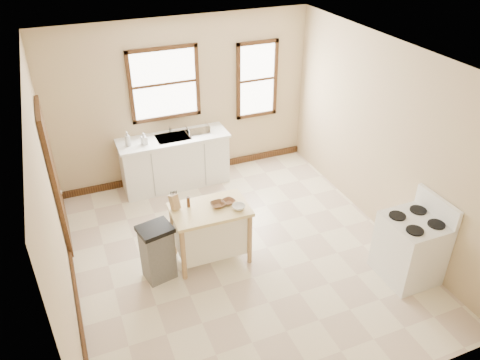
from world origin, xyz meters
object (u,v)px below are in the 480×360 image
object	(u,v)px
soap_bottle_a	(128,139)
trash_bin	(158,252)
pepper_grinder	(188,202)
kitchen_island	(211,233)
dish_rack	(198,130)
bowl_b	(228,202)
knife_block	(175,202)
bowl_a	(218,205)
bowl_c	(239,207)
soap_bottle_b	(144,139)
gas_stove	(412,240)

from	to	relation	value
soap_bottle_a	trash_bin	world-z (taller)	soap_bottle_a
pepper_grinder	kitchen_island	bearing A→B (deg)	-28.84
dish_rack	bowl_b	world-z (taller)	dish_rack
pepper_grinder	bowl_b	bearing A→B (deg)	-12.37
dish_rack	knife_block	distance (m)	2.16
dish_rack	kitchen_island	bearing A→B (deg)	-91.20
pepper_grinder	bowl_a	bearing A→B (deg)	-19.62
bowl_a	bowl_c	distance (m)	0.28
bowl_a	bowl_b	distance (m)	0.16
soap_bottle_b	kitchen_island	world-z (taller)	soap_bottle_b
dish_rack	trash_bin	xyz separation A→B (m)	(-1.28, -2.20, -0.56)
soap_bottle_b	bowl_c	xyz separation A→B (m)	(0.76, -2.17, -0.15)
pepper_grinder	bowl_a	distance (m)	0.39
bowl_c	trash_bin	xyz separation A→B (m)	(-1.11, 0.06, -0.46)
bowl_b	bowl_a	bearing A→B (deg)	-174.34
dish_rack	pepper_grinder	world-z (taller)	dish_rack
soap_bottle_a	bowl_a	xyz separation A→B (m)	(0.79, -2.06, -0.18)
bowl_a	gas_stove	size ratio (longest dim) A/B	0.17
dish_rack	bowl_c	xyz separation A→B (m)	(-0.17, -2.26, -0.10)
soap_bottle_a	kitchen_island	xyz separation A→B (m)	(0.67, -2.06, -0.62)
kitchen_island	bowl_c	distance (m)	0.59
soap_bottle_b	bowl_b	distance (m)	2.11
soap_bottle_a	dish_rack	size ratio (longest dim) A/B	0.61
soap_bottle_a	knife_block	world-z (taller)	soap_bottle_a
soap_bottle_b	dish_rack	xyz separation A→B (m)	(0.93, 0.09, -0.05)
kitchen_island	pepper_grinder	xyz separation A→B (m)	(-0.25, 0.14, 0.50)
dish_rack	bowl_c	distance (m)	2.27
knife_block	bowl_c	size ratio (longest dim) A/B	1.14
soap_bottle_a	gas_stove	bearing A→B (deg)	-57.26
bowl_c	dish_rack	bearing A→B (deg)	85.70
dish_rack	kitchen_island	world-z (taller)	dish_rack
soap_bottle_b	pepper_grinder	size ratio (longest dim) A/B	1.31
bowl_c	gas_stove	world-z (taller)	gas_stove
gas_stove	soap_bottle_a	bearing A→B (deg)	131.20
dish_rack	pepper_grinder	size ratio (longest dim) A/B	2.62
soap_bottle_b	bowl_a	xyz separation A→B (m)	(0.53, -2.01, -0.15)
pepper_grinder	bowl_a	xyz separation A→B (m)	(0.36, -0.13, -0.05)
bowl_c	kitchen_island	bearing A→B (deg)	155.54
bowl_a	gas_stove	distance (m)	2.55
soap_bottle_a	gas_stove	size ratio (longest dim) A/B	0.21
soap_bottle_a	soap_bottle_b	distance (m)	0.26
soap_bottle_b	dish_rack	size ratio (longest dim) A/B	0.50
soap_bottle_a	dish_rack	bearing A→B (deg)	-6.46
kitchen_island	bowl_c	bearing A→B (deg)	-23.04
soap_bottle_b	bowl_b	size ratio (longest dim) A/B	1.15
kitchen_island	bowl_b	distance (m)	0.52
soap_bottle_a	trash_bin	size ratio (longest dim) A/B	0.30
soap_bottle_b	trash_bin	xyz separation A→B (m)	(-0.35, -2.11, -0.61)
knife_block	bowl_c	xyz separation A→B (m)	(0.77, -0.32, -0.07)
trash_bin	pepper_grinder	bearing A→B (deg)	12.17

